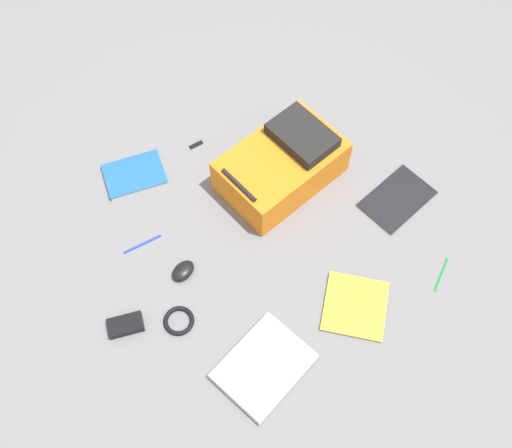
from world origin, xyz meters
TOP-DOWN VIEW (x-y plane):
  - ground_plane at (0.00, 0.00)m, footprint 4.19×4.19m
  - backpack at (0.17, -0.25)m, footprint 0.35×0.49m
  - laptop at (-0.42, 0.23)m, footprint 0.30×0.35m
  - book_comic at (-0.41, -0.16)m, footprint 0.31×0.31m
  - book_manual at (-0.16, -0.56)m, footprint 0.22×0.30m
  - book_blue at (0.49, 0.23)m, footprint 0.21×0.26m
  - computer_mouse at (0.03, 0.28)m, footprint 0.09×0.11m
  - cable_coil at (-0.12, 0.38)m, footprint 0.11×0.11m
  - power_brick at (-0.04, 0.54)m, footprint 0.10×0.13m
  - pen_black at (0.21, 0.35)m, footprint 0.02×0.15m
  - pen_blue at (-0.49, -0.49)m, footprint 0.08×0.13m
  - usb_stick at (0.49, -0.05)m, footprint 0.02×0.06m

SIDE VIEW (x-z plane):
  - ground_plane at x=0.00m, z-range 0.00..0.00m
  - usb_stick at x=0.49m, z-range 0.00..0.01m
  - pen_blue at x=-0.49m, z-range 0.00..0.01m
  - pen_black at x=0.21m, z-range 0.00..0.01m
  - book_comic at x=-0.41m, z-range 0.00..0.01m
  - book_manual at x=-0.16m, z-range 0.00..0.01m
  - cable_coil at x=-0.12m, z-range 0.00..0.02m
  - book_blue at x=0.49m, z-range 0.00..0.02m
  - power_brick at x=-0.04m, z-range 0.00..0.03m
  - laptop at x=-0.42m, z-range 0.00..0.03m
  - computer_mouse at x=0.03m, z-range 0.00..0.03m
  - backpack at x=0.17m, z-range -0.01..0.20m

